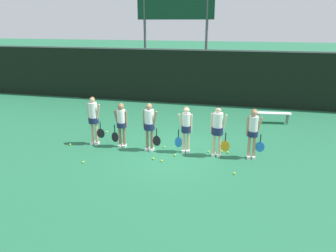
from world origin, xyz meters
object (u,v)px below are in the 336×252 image
bench_courtside (272,114)px  player_5 (253,130)px  tennis_ball_4 (228,152)px  player_3 (186,126)px  player_4 (218,127)px  scoreboard (175,17)px  tennis_ball_0 (70,144)px  player_0 (93,117)px  tennis_ball_9 (107,132)px  tennis_ball_11 (222,151)px  tennis_ball_3 (83,162)px  tennis_ball_10 (164,147)px  tennis_ball_2 (234,173)px  tennis_ball_6 (119,131)px  tennis_ball_5 (162,161)px  tennis_ball_1 (175,155)px  player_1 (121,121)px  tennis_ball_7 (153,159)px  player_2 (149,123)px  tennis_ball_8 (209,152)px

bench_courtside → player_5: bearing=-108.3°
tennis_ball_4 → player_3: bearing=-170.9°
player_4 → player_5: 1.16m
scoreboard → tennis_ball_0: (-2.15, -8.35, -4.62)m
player_0 → tennis_ball_9: (-0.11, 1.33, -1.04)m
tennis_ball_11 → player_0: bearing=-176.4°
tennis_ball_0 → tennis_ball_3: size_ratio=1.01×
tennis_ball_4 → tennis_ball_10: (-2.29, -0.03, -0.00)m
player_3 → tennis_ball_9: size_ratio=23.04×
player_0 → tennis_ball_2: player_0 is taller
player_5 → tennis_ball_6: bearing=155.7°
scoreboard → tennis_ball_0: bearing=-104.5°
tennis_ball_5 → tennis_ball_4: bearing=31.2°
tennis_ball_9 → tennis_ball_1: bearing=-28.3°
player_3 → tennis_ball_3: player_3 is taller
tennis_ball_3 → tennis_ball_4: (4.54, 1.96, -0.00)m
player_1 → player_3: bearing=-1.1°
scoreboard → tennis_ball_11: bearing=-66.0°
tennis_ball_6 → tennis_ball_11: 4.53m
tennis_ball_7 → player_2: bearing=114.3°
player_1 → tennis_ball_4: player_1 is taller
player_2 → player_4: 2.38m
tennis_ball_11 → player_4: bearing=-113.0°
player_3 → tennis_ball_0: (-4.32, -0.37, -0.93)m
player_0 → player_2: (2.19, -0.11, -0.05)m
player_2 → tennis_ball_0: 3.20m
bench_courtside → tennis_ball_8: size_ratio=24.06×
scoreboard → tennis_ball_5: (1.55, -8.99, -4.63)m
player_2 → tennis_ball_11: size_ratio=25.39×
tennis_ball_0 → tennis_ball_2: 6.18m
player_5 → tennis_ball_11: 1.43m
player_0 → player_4: player_0 is taller
tennis_ball_2 → tennis_ball_5: 2.41m
player_4 → tennis_ball_3: bearing=-154.9°
player_5 → tennis_ball_8: player_5 is taller
tennis_ball_6 → player_0: bearing=-103.4°
tennis_ball_6 → tennis_ball_8: (3.92, -1.37, -0.00)m
player_5 → scoreboard: bearing=110.4°
tennis_ball_8 → tennis_ball_11: bearing=18.1°
player_1 → bench_courtside: bearing=36.8°
player_2 → tennis_ball_1: 1.45m
scoreboard → player_5: scoreboard is taller
tennis_ball_0 → tennis_ball_7: tennis_ball_7 is taller
scoreboard → tennis_ball_1: 9.80m
player_5 → tennis_ball_6: size_ratio=23.89×
tennis_ball_2 → tennis_ball_8: size_ratio=0.95×
player_1 → tennis_ball_6: 1.93m
player_2 → player_4: player_4 is taller
tennis_ball_1 → tennis_ball_5: size_ratio=1.01×
player_5 → tennis_ball_2: (-0.48, -1.41, -0.98)m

